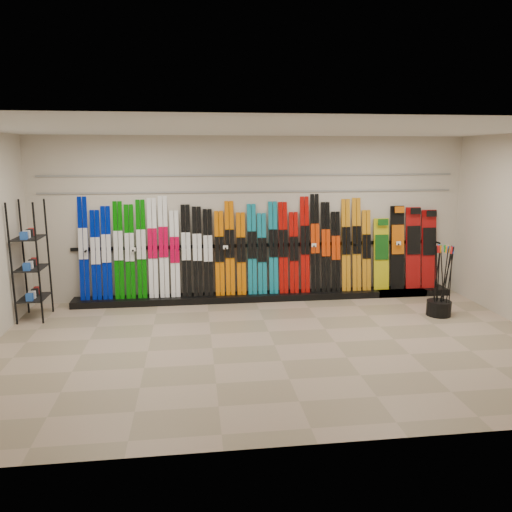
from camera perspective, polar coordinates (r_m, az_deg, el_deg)
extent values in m
plane|color=gray|center=(7.23, 2.14, -10.14)|extent=(8.00, 8.00, 0.00)
plane|color=beige|center=(9.27, -0.31, 4.30)|extent=(8.00, 0.00, 8.00)
plane|color=silver|center=(6.73, 2.34, 14.34)|extent=(8.00, 8.00, 0.00)
cube|color=black|center=(9.38, 1.23, -4.62)|extent=(8.00, 0.40, 0.12)
cube|color=#001592|center=(9.35, -19.11, 0.80)|extent=(0.17, 0.29, 1.82)
cube|color=#001592|center=(9.31, -17.84, 0.10)|extent=(0.17, 0.26, 1.59)
cube|color=#001592|center=(9.28, -16.71, 0.33)|extent=(0.17, 0.27, 1.65)
cube|color=#066404|center=(9.24, -15.43, 0.63)|extent=(0.17, 0.28, 1.74)
cube|color=#066404|center=(9.22, -14.23, 0.48)|extent=(0.17, 0.27, 1.68)
cube|color=#066404|center=(9.19, -12.97, 0.77)|extent=(0.17, 0.28, 1.76)
cube|color=white|center=(9.17, -11.73, 0.88)|extent=(0.17, 0.29, 1.78)
cube|color=white|center=(9.16, -10.51, 1.02)|extent=(0.17, 0.29, 1.82)
cube|color=white|center=(9.15, -9.26, 0.23)|extent=(0.17, 0.25, 1.56)
cube|color=black|center=(9.15, -7.99, 0.59)|extent=(0.17, 0.27, 1.66)
cube|color=black|center=(9.15, -6.72, 0.50)|extent=(0.17, 0.26, 1.62)
cube|color=black|center=(9.15, -5.50, 0.39)|extent=(0.17, 0.25, 1.58)
cube|color=#DB6905|center=(9.16, -4.20, 0.30)|extent=(0.17, 0.25, 1.54)
cube|color=#DB6905|center=(9.17, -3.01, 0.88)|extent=(0.17, 0.27, 1.71)
cube|color=#DB6905|center=(9.19, -1.71, 0.26)|extent=(0.17, 0.24, 1.51)
cube|color=#127B93|center=(9.21, -0.46, 0.76)|extent=(0.17, 0.27, 1.66)
cube|color=#127B93|center=(9.24, 0.70, 0.26)|extent=(0.17, 0.24, 1.49)
cube|color=#127B93|center=(9.26, 1.98, 0.95)|extent=(0.17, 0.27, 1.70)
cube|color=#AC0A05|center=(9.29, 3.14, 0.94)|extent=(0.17, 0.27, 1.69)
cube|color=#AC0A05|center=(9.34, 4.36, 0.39)|extent=(0.17, 0.24, 1.50)
cube|color=#AC0A05|center=(9.37, 5.61, 1.29)|extent=(0.17, 0.28, 1.78)
cube|color=black|center=(9.42, 6.76, 1.46)|extent=(0.17, 0.29, 1.83)
cube|color=black|center=(9.47, 7.97, 1.01)|extent=(0.17, 0.27, 1.67)
cube|color=black|center=(9.53, 9.10, 0.49)|extent=(0.17, 0.24, 1.50)
cube|color=orange|center=(9.58, 10.25, 1.22)|extent=(0.17, 0.28, 1.73)
cube|color=orange|center=(9.65, 11.42, 1.30)|extent=(0.17, 0.28, 1.75)
cube|color=orange|center=(9.71, 12.51, 0.63)|extent=(0.17, 0.24, 1.52)
cube|color=gold|center=(9.83, 14.13, 0.21)|extent=(0.29, 0.21, 1.36)
cube|color=black|center=(9.95, 15.84, 0.93)|extent=(0.27, 0.24, 1.59)
cube|color=#990C0C|center=(10.08, 17.52, 0.87)|extent=(0.29, 0.24, 1.56)
cube|color=#990C0C|center=(10.22, 19.15, 0.76)|extent=(0.29, 0.23, 1.50)
cube|color=black|center=(8.90, -24.35, -0.48)|extent=(0.40, 0.60, 1.95)
cylinder|color=black|center=(9.00, 20.15, -5.61)|extent=(0.40, 0.40, 0.25)
cylinder|color=black|center=(8.84, 19.93, -2.65)|extent=(0.12, 0.04, 1.18)
cylinder|color=black|center=(8.86, 20.10, -2.63)|extent=(0.04, 0.09, 1.18)
cylinder|color=black|center=(8.84, 20.80, -2.70)|extent=(0.15, 0.13, 1.17)
cylinder|color=black|center=(8.93, 20.11, -2.52)|extent=(0.09, 0.09, 1.18)
cylinder|color=black|center=(8.82, 21.20, -2.76)|extent=(0.11, 0.05, 1.18)
cylinder|color=black|center=(8.91, 20.92, -2.60)|extent=(0.10, 0.04, 1.18)
cylinder|color=black|center=(8.85, 21.33, -2.72)|extent=(0.07, 0.15, 1.17)
cylinder|color=black|center=(8.92, 20.53, -2.56)|extent=(0.14, 0.08, 1.17)
cylinder|color=black|center=(8.83, 19.77, -2.64)|extent=(0.05, 0.09, 1.18)
cylinder|color=black|center=(8.84, 20.70, -2.70)|extent=(0.06, 0.05, 1.18)
cylinder|color=black|center=(8.95, 19.91, -2.47)|extent=(0.04, 0.09, 1.18)
cube|color=gray|center=(9.20, -0.30, 7.37)|extent=(7.60, 0.02, 0.03)
cube|color=gray|center=(9.18, -0.30, 9.24)|extent=(7.60, 0.02, 0.03)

